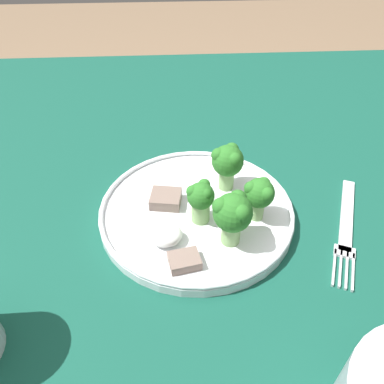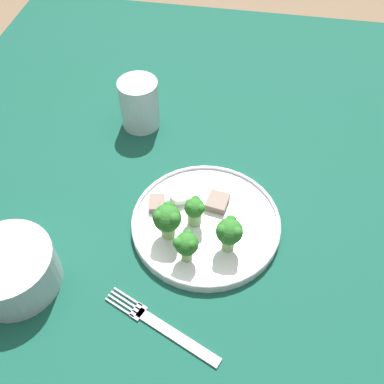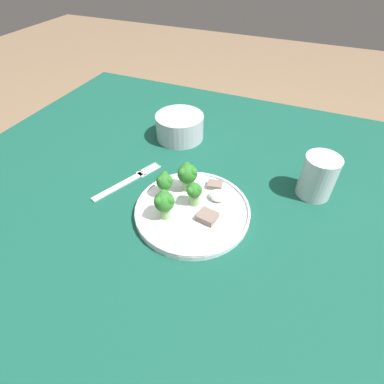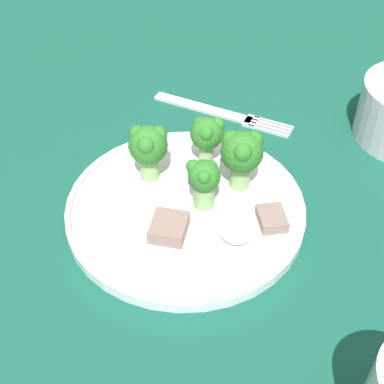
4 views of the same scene
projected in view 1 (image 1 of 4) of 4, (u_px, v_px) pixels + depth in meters
table at (174, 266)px, 0.52m from camera, size 1.37×1.16×0.73m
dinner_plate at (196, 211)px, 0.48m from camera, size 0.25×0.25×0.02m
fork at (346, 227)px, 0.47m from camera, size 0.09×0.18×0.00m
broccoli_floret_near_rim_left at (233, 214)px, 0.41m from camera, size 0.05×0.04×0.07m
broccoli_floret_center_left at (260, 195)px, 0.44m from camera, size 0.04×0.04×0.06m
broccoli_floret_back_left at (201, 197)px, 0.44m from camera, size 0.03×0.03×0.06m
broccoli_floret_front_left at (228, 162)px, 0.48m from camera, size 0.04×0.04×0.07m
meat_slice_front_slice at (166, 199)px, 0.48m from camera, size 0.04×0.04×0.01m
meat_slice_middle_slice at (184, 261)px, 0.41m from camera, size 0.04×0.03×0.01m
sauce_dollop at (166, 235)px, 0.43m from camera, size 0.04×0.03×0.02m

